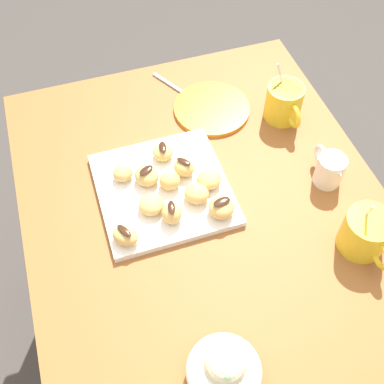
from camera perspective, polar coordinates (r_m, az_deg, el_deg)
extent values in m
plane|color=#423D38|center=(1.66, 1.04, -15.86)|extent=(8.00, 8.00, 0.00)
cube|color=#935628|center=(1.02, 1.63, -1.91)|extent=(0.93, 0.76, 0.04)
cube|color=#935628|center=(1.54, -15.09, -0.66)|extent=(0.07, 0.07, 0.70)
cube|color=#935628|center=(1.62, 7.38, 5.05)|extent=(0.07, 0.07, 0.70)
cube|color=white|center=(1.02, -3.47, 0.32)|extent=(0.27, 0.27, 0.02)
cylinder|color=yellow|center=(1.16, 10.96, 10.56)|extent=(0.09, 0.09, 0.09)
torus|color=yellow|center=(1.12, 12.12, 8.91)|extent=(0.06, 0.01, 0.06)
cylinder|color=#331E11|center=(1.13, 11.27, 11.98)|extent=(0.07, 0.07, 0.01)
cylinder|color=silver|center=(1.15, 10.87, 12.39)|extent=(0.04, 0.04, 0.11)
cylinder|color=yellow|center=(0.97, 20.08, -4.59)|extent=(0.09, 0.09, 0.09)
torus|color=yellow|center=(0.95, 21.80, -7.16)|extent=(0.06, 0.01, 0.06)
cylinder|color=#331E11|center=(0.94, 20.71, -3.41)|extent=(0.08, 0.08, 0.01)
cylinder|color=silver|center=(0.95, 20.11, -2.65)|extent=(0.04, 0.03, 0.11)
cylinder|color=white|center=(1.05, 16.20, 2.52)|extent=(0.06, 0.06, 0.07)
cone|color=white|center=(1.02, 17.26, 2.22)|extent=(0.02, 0.02, 0.02)
torus|color=white|center=(1.07, 15.27, 4.25)|extent=(0.05, 0.01, 0.05)
cylinder|color=white|center=(1.03, 16.58, 3.55)|extent=(0.05, 0.05, 0.01)
ellipsoid|color=white|center=(0.82, 3.85, -20.64)|extent=(0.12, 0.12, 0.07)
sphere|color=#F4E5B2|center=(0.80, 3.95, -20.19)|extent=(0.07, 0.07, 0.07)
ellipsoid|color=green|center=(0.78, 4.42, -20.69)|extent=(0.03, 0.03, 0.01)
cylinder|color=orange|center=(1.18, 2.38, 10.00)|extent=(0.19, 0.19, 0.01)
cube|color=silver|center=(1.24, -2.15, 12.49)|extent=(0.14, 0.08, 0.00)
ellipsoid|color=silver|center=(1.20, 0.46, 10.91)|extent=(0.03, 0.02, 0.01)
ellipsoid|color=#E5B260|center=(1.02, -0.98, 2.97)|extent=(0.06, 0.05, 0.04)
ellipsoid|color=#381E11|center=(1.00, -1.00, 3.68)|extent=(0.04, 0.03, 0.00)
ellipsoid|color=#E5B260|center=(0.97, -4.91, -1.50)|extent=(0.07, 0.07, 0.03)
ellipsoid|color=#E5B260|center=(1.05, -3.51, 4.79)|extent=(0.06, 0.06, 0.03)
ellipsoid|color=#381E11|center=(1.04, -3.56, 5.40)|extent=(0.04, 0.02, 0.00)
ellipsoid|color=#E5B260|center=(1.02, -8.31, 2.26)|extent=(0.06, 0.06, 0.03)
ellipsoid|color=#E5B260|center=(1.00, -2.69, 1.39)|extent=(0.06, 0.06, 0.04)
ellipsoid|color=#E5B260|center=(1.00, 2.07, 1.52)|extent=(0.06, 0.06, 0.03)
ellipsoid|color=#E5B260|center=(0.96, 3.54, -1.85)|extent=(0.07, 0.07, 0.04)
ellipsoid|color=#381E11|center=(0.94, 3.60, -1.17)|extent=(0.03, 0.04, 0.00)
ellipsoid|color=#E5B260|center=(0.93, -8.04, -5.22)|extent=(0.07, 0.07, 0.03)
ellipsoid|color=#381E11|center=(0.92, -8.17, -4.64)|extent=(0.04, 0.03, 0.00)
ellipsoid|color=#E5B260|center=(0.98, 0.55, -0.18)|extent=(0.07, 0.07, 0.04)
ellipsoid|color=#E5B260|center=(1.01, -5.45, 1.93)|extent=(0.07, 0.07, 0.04)
ellipsoid|color=#381E11|center=(0.99, -5.54, 2.61)|extent=(0.03, 0.04, 0.00)
ellipsoid|color=#E5B260|center=(0.95, -2.45, -2.57)|extent=(0.05, 0.05, 0.04)
ellipsoid|color=#381E11|center=(0.93, -2.49, -1.85)|extent=(0.03, 0.02, 0.00)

